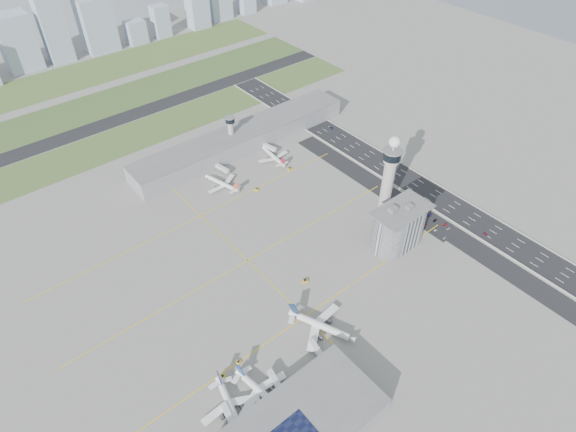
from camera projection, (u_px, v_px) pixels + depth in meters
ground at (320, 259)px, 329.43m from camera, size 1000.00×1000.00×0.00m
grass_strip_0 at (143, 133)px, 449.94m from camera, size 480.00×50.00×0.08m
grass_strip_1 at (109, 103)px, 493.28m from camera, size 480.00×60.00×0.08m
grass_strip_2 at (80, 76)px, 539.51m from camera, size 480.00×70.00×0.08m
runway at (126, 117)px, 471.31m from camera, size 480.00×22.00×0.10m
highway at (427, 192)px, 383.90m from camera, size 28.00×500.00×0.10m
barrier_left at (416, 198)px, 376.90m from camera, size 0.60×500.00×1.20m
barrier_right at (438, 184)px, 390.17m from camera, size 0.60×500.00×1.20m
landside_road at (417, 211)px, 366.28m from camera, size 18.00×260.00×0.08m
parking_lot at (428, 221)px, 358.39m from camera, size 20.00×44.00×0.10m
taxiway_line_h_0 at (305, 317)px, 293.13m from camera, size 260.00×0.60×0.01m
taxiway_line_h_1 at (247, 261)px, 327.81m from camera, size 260.00×0.60×0.01m
taxiway_line_h_2 at (201, 216)px, 362.48m from camera, size 260.00×0.60×0.01m
taxiway_line_v at (247, 261)px, 327.81m from camera, size 0.60×260.00×0.01m
control_tower at (389, 172)px, 344.90m from camera, size 14.00×14.00×64.50m
secondary_tower at (231, 130)px, 417.84m from camera, size 8.60×8.60×31.90m
admin_building at (399, 226)px, 331.19m from camera, size 42.00×24.00×33.50m
terminal_pier at (242, 138)px, 428.66m from camera, size 210.00×32.00×15.80m
near_terminal at (300, 427)px, 236.02m from camera, size 84.00×42.00×13.00m
airplane_near_a at (231, 406)px, 244.93m from camera, size 39.87×44.16×10.62m
airplane_near_b at (263, 392)px, 250.84m from camera, size 38.98×43.89×10.98m
airplane_near_c at (323, 324)px, 281.85m from camera, size 51.59×55.12×12.33m
airplane_far_a at (221, 181)px, 386.52m from camera, size 37.92×41.60×9.80m
airplane_far_b at (273, 154)px, 415.12m from camera, size 32.65×37.25×9.64m
jet_bridge_near_0 at (235, 429)px, 238.73m from camera, size 5.39×14.31×5.70m
jet_bridge_near_1 at (282, 393)px, 252.95m from camera, size 5.39×14.31×5.70m
jet_bridge_near_2 at (324, 361)px, 267.17m from camera, size 5.39×14.31×5.70m
jet_bridge_far_0 at (217, 167)px, 404.76m from camera, size 5.39×14.31×5.70m
jet_bridge_far_1 at (264, 146)px, 428.46m from camera, size 5.39×14.31×5.70m
tug_0 at (223, 376)px, 262.32m from camera, size 3.57×3.78×1.81m
tug_1 at (238, 362)px, 268.92m from camera, size 2.74×3.23×1.59m
tug_2 at (300, 315)px, 293.12m from camera, size 3.68×3.66×1.79m
tug_3 at (305, 281)px, 313.28m from camera, size 4.08×3.56×1.98m
tug_4 at (256, 189)px, 385.09m from camera, size 3.37×3.67×1.76m
tug_5 at (289, 168)px, 406.21m from camera, size 3.65×3.09×1.80m
car_lot_0 at (445, 238)px, 343.84m from camera, size 3.40×1.75×1.11m
car_lot_1 at (436, 230)px, 349.91m from camera, size 3.51×1.65×1.11m
car_lot_2 at (424, 225)px, 354.20m from camera, size 4.51×2.14×1.25m
car_lot_3 at (423, 222)px, 356.63m from camera, size 4.01×1.82×1.14m
car_lot_4 at (414, 218)px, 359.69m from camera, size 3.78×1.92×1.23m
car_lot_5 at (407, 212)px, 364.43m from camera, size 4.07×1.90×1.29m
car_lot_6 at (449, 228)px, 351.20m from camera, size 4.35×2.23×1.17m
car_lot_7 at (445, 225)px, 354.36m from camera, size 3.94×1.88×1.11m
car_lot_8 at (435, 220)px, 357.73m from camera, size 3.86×2.04×1.25m
car_lot_9 at (430, 215)px, 362.31m from camera, size 4.12×1.77×1.32m
car_lot_10 at (423, 212)px, 364.49m from camera, size 4.30×2.52×1.12m
car_lot_11 at (415, 206)px, 369.56m from camera, size 4.53×2.08×1.28m
car_hw_0 at (486, 234)px, 346.69m from camera, size 1.75×3.49×1.14m
car_hw_1 at (391, 169)px, 406.04m from camera, size 1.29×3.53×1.16m
car_hw_2 at (331, 128)px, 455.42m from camera, size 2.27×4.32×1.16m
car_hw_4 at (280, 108)px, 483.29m from camera, size 1.82×3.67×1.20m
skyline_bldg_7 at (17, 42)px, 533.38m from camera, size 35.76×28.61×61.22m
skyline_bldg_8 at (52, 25)px, 541.91m from camera, size 26.33×21.06×83.39m
skyline_bldg_9 at (97, 24)px, 572.96m from camera, size 36.96×29.57×62.11m
skyline_bldg_10 at (136, 32)px, 599.77m from camera, size 23.01×18.41×27.75m
skyline_bldg_11 at (161, 21)px, 612.43m from camera, size 20.22×16.18×38.97m
skyline_bldg_12 at (197, 9)px, 634.16m from camera, size 26.14×20.92×46.89m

